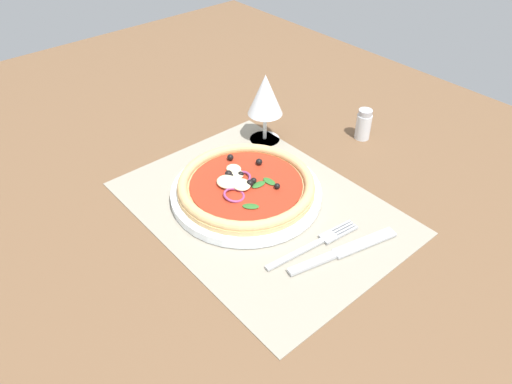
{
  "coord_description": "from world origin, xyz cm",
  "views": [
    {
      "loc": [
        48.77,
        -42.99,
        55.64
      ],
      "look_at": [
        -1.16,
        0.0,
        2.9
      ],
      "focal_mm": 33.84,
      "sensor_mm": 36.0,
      "label": 1
    }
  ],
  "objects_px": {
    "knife": "(345,251)",
    "pepper_shaker": "(364,125)",
    "wine_glass": "(265,97)",
    "plate": "(245,193)",
    "fork": "(317,243)",
    "pizza": "(244,185)"
  },
  "relations": [
    {
      "from": "fork",
      "to": "wine_glass",
      "type": "distance_m",
      "value": 0.34
    },
    {
      "from": "plate",
      "to": "wine_glass",
      "type": "height_order",
      "value": "wine_glass"
    },
    {
      "from": "plate",
      "to": "knife",
      "type": "distance_m",
      "value": 0.21
    },
    {
      "from": "pepper_shaker",
      "to": "pizza",
      "type": "bearing_deg",
      "value": -91.13
    },
    {
      "from": "knife",
      "to": "wine_glass",
      "type": "relative_size",
      "value": 1.33
    },
    {
      "from": "wine_glass",
      "to": "pepper_shaker",
      "type": "bearing_deg",
      "value": 51.34
    },
    {
      "from": "knife",
      "to": "pepper_shaker",
      "type": "relative_size",
      "value": 2.96
    },
    {
      "from": "wine_glass",
      "to": "pepper_shaker",
      "type": "relative_size",
      "value": 2.22
    },
    {
      "from": "wine_glass",
      "to": "fork",
      "type": "bearing_deg",
      "value": -26.54
    },
    {
      "from": "pizza",
      "to": "pepper_shaker",
      "type": "relative_size",
      "value": 3.68
    },
    {
      "from": "pizza",
      "to": "wine_glass",
      "type": "bearing_deg",
      "value": 127.95
    },
    {
      "from": "fork",
      "to": "knife",
      "type": "height_order",
      "value": "knife"
    },
    {
      "from": "plate",
      "to": "fork",
      "type": "height_order",
      "value": "plate"
    },
    {
      "from": "plate",
      "to": "pizza",
      "type": "distance_m",
      "value": 0.02
    },
    {
      "from": "wine_glass",
      "to": "plate",
      "type": "bearing_deg",
      "value": -51.89
    },
    {
      "from": "pepper_shaker",
      "to": "fork",
      "type": "bearing_deg",
      "value": -62.13
    },
    {
      "from": "pizza",
      "to": "fork",
      "type": "relative_size",
      "value": 1.37
    },
    {
      "from": "pepper_shaker",
      "to": "plate",
      "type": "bearing_deg",
      "value": -91.03
    },
    {
      "from": "fork",
      "to": "wine_glass",
      "type": "bearing_deg",
      "value": 70.15
    },
    {
      "from": "pizza",
      "to": "wine_glass",
      "type": "distance_m",
      "value": 0.21
    },
    {
      "from": "knife",
      "to": "plate",
      "type": "bearing_deg",
      "value": 111.97
    },
    {
      "from": "pepper_shaker",
      "to": "wine_glass",
      "type": "bearing_deg",
      "value": -128.66
    }
  ]
}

